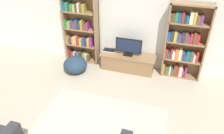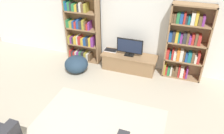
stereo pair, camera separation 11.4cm
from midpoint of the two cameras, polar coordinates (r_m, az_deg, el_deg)
wall_back at (r=5.67m, az=3.37°, el=12.50°), size 8.80×0.06×2.60m
bookshelf_left at (r=6.07m, az=-8.81°, el=9.35°), size 0.94×0.30×1.87m
bookshelf_right at (r=5.50m, az=17.72°, el=5.94°), size 0.94×0.30×1.87m
tv_stand at (r=5.82m, az=3.63°, el=1.31°), size 1.45×0.50×0.44m
television at (r=5.59m, az=3.76°, el=5.31°), size 0.68×0.16×0.46m
laptop at (r=5.90m, az=-1.24°, el=4.38°), size 0.34×0.21×0.03m
area_rug at (r=4.33m, az=-4.32°, el=-15.45°), size 2.47×1.77×0.02m
beanbag_ottoman at (r=5.79m, az=-10.13°, el=0.57°), size 0.61×0.61×0.43m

